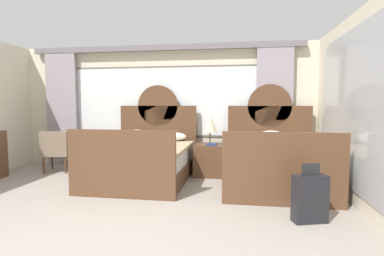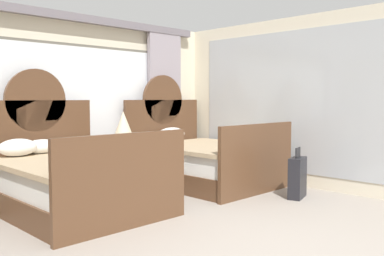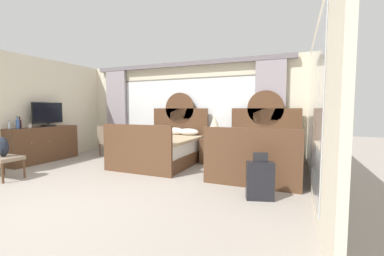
% 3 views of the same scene
% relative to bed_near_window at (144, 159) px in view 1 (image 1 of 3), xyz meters
% --- Properties ---
extents(wall_back_window, '(6.48, 0.22, 2.70)m').
position_rel_bed_near_window_xyz_m(wall_back_window, '(0.08, 1.16, 1.02)').
color(wall_back_window, beige).
rests_on(wall_back_window, ground_plane).
extents(wall_right_mirror, '(0.08, 4.74, 2.70)m').
position_rel_bed_near_window_xyz_m(wall_right_mirror, '(3.35, -1.19, 0.96)').
color(wall_right_mirror, beige).
rests_on(wall_right_mirror, ground_plane).
extents(bed_near_window, '(1.68, 2.16, 1.82)m').
position_rel_bed_near_window_xyz_m(bed_near_window, '(0.00, 0.00, 0.00)').
color(bed_near_window, brown).
rests_on(bed_near_window, ground_plane).
extents(bed_near_mirror, '(1.68, 2.16, 1.82)m').
position_rel_bed_near_window_xyz_m(bed_near_mirror, '(2.35, -0.01, -0.00)').
color(bed_near_mirror, brown).
rests_on(bed_near_mirror, ground_plane).
extents(nightstand_between_beds, '(0.60, 0.62, 0.62)m').
position_rel_bed_near_window_xyz_m(nightstand_between_beds, '(1.18, 0.56, -0.08)').
color(nightstand_between_beds, brown).
rests_on(nightstand_between_beds, ground_plane).
extents(table_lamp_on_nightstand, '(0.27, 0.27, 0.59)m').
position_rel_bed_near_window_xyz_m(table_lamp_on_nightstand, '(1.17, 0.55, 0.64)').
color(table_lamp_on_nightstand, brown).
rests_on(table_lamp_on_nightstand, nightstand_between_beds).
extents(book_on_nightstand, '(0.18, 0.26, 0.03)m').
position_rel_bed_near_window_xyz_m(book_on_nightstand, '(1.22, 0.45, 0.25)').
color(book_on_nightstand, navy).
rests_on(book_on_nightstand, nightstand_between_beds).
extents(armchair_by_window_left, '(0.61, 0.61, 0.86)m').
position_rel_bed_near_window_xyz_m(armchair_by_window_left, '(-1.33, 0.35, 0.10)').
color(armchair_by_window_left, '#84705B').
rests_on(armchair_by_window_left, ground_plane).
extents(armchair_by_window_centre, '(0.64, 0.64, 0.86)m').
position_rel_bed_near_window_xyz_m(armchair_by_window_centre, '(-2.00, 0.36, 0.10)').
color(armchair_by_window_centre, '#84705B').
rests_on(armchair_by_window_centre, ground_plane).
extents(suitcase_on_floor, '(0.43, 0.28, 0.72)m').
position_rel_bed_near_window_xyz_m(suitcase_on_floor, '(2.59, -1.63, -0.10)').
color(suitcase_on_floor, black).
rests_on(suitcase_on_floor, ground_plane).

